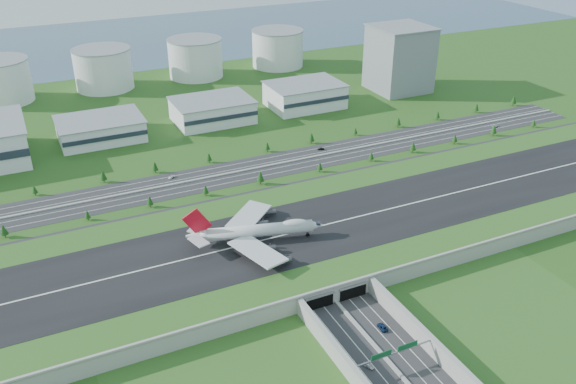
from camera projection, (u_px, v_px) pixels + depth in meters
name	position (u px, v px, depth m)	size (l,w,h in m)	color
ground	(288.00, 248.00, 312.76)	(1200.00, 1200.00, 0.00)	#224D18
airfield_deck	(288.00, 241.00, 310.79)	(520.00, 100.00, 9.20)	gray
underpass_road	(400.00, 368.00, 231.41)	(38.80, 120.40, 8.00)	#28282B
sign_gantry_near	(394.00, 354.00, 233.30)	(38.70, 0.70, 9.80)	gray
north_expressway	(225.00, 175.00, 388.95)	(560.00, 36.00, 0.12)	#28282B
tree_row	(235.00, 166.00, 390.08)	(504.54, 48.61, 8.24)	#3D2819
hangar_mid_a	(101.00, 129.00, 438.98)	(58.00, 42.00, 15.00)	silver
hangar_mid_b	(212.00, 111.00, 470.76)	(58.00, 42.00, 17.00)	silver
hangar_mid_c	(305.00, 95.00, 500.64)	(58.00, 42.00, 19.00)	silver
office_tower	(399.00, 59.00, 532.39)	(46.00, 46.00, 55.00)	gray
fuel_tank_a	(0.00, 81.00, 507.89)	(50.00, 50.00, 35.00)	white
fuel_tank_b	(103.00, 69.00, 540.13)	(50.00, 50.00, 35.00)	white
fuel_tank_c	(195.00, 58.00, 572.37)	(50.00, 50.00, 35.00)	white
fuel_tank_d	(278.00, 48.00, 604.61)	(50.00, 50.00, 35.00)	white
bay_water	(109.00, 43.00, 697.85)	(1200.00, 260.00, 0.06)	#38526B
boeing_747	(256.00, 231.00, 300.41)	(68.31, 63.73, 21.58)	silver
car_0	(369.00, 366.00, 235.96)	(1.90, 4.73, 1.61)	silver
car_2	(383.00, 327.00, 256.20)	(2.72, 5.89, 1.64)	#0E2246
car_5	(321.00, 149.00, 423.82)	(1.59, 4.57, 1.50)	black
car_6	(495.00, 126.00, 462.42)	(2.65, 5.76, 1.60)	silver
car_7	(171.00, 177.00, 384.31)	(1.89, 4.65, 1.35)	white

